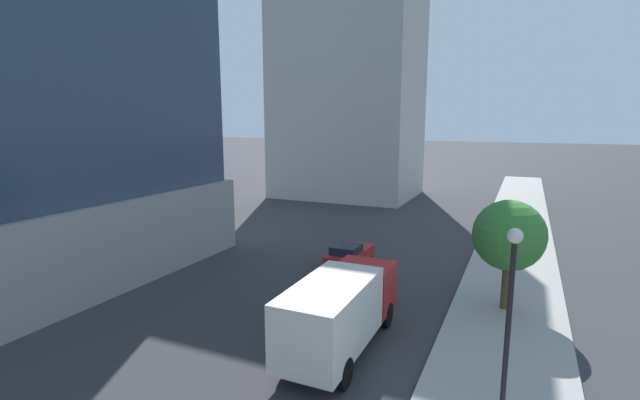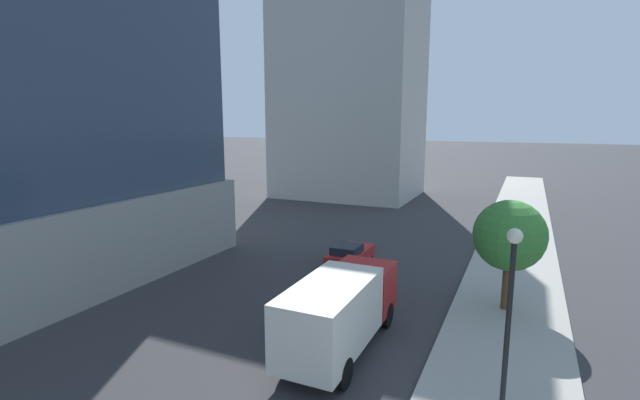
{
  "view_description": "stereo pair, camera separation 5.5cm",
  "coord_description": "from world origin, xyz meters",
  "px_view_note": "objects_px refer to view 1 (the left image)",
  "views": [
    {
      "loc": [
        7.98,
        2.72,
        8.99
      ],
      "look_at": [
        1.17,
        17.76,
        6.07
      ],
      "focal_mm": 25.63,
      "sensor_mm": 36.0,
      "label": 1
    },
    {
      "loc": [
        8.03,
        2.75,
        8.99
      ],
      "look_at": [
        1.17,
        17.76,
        6.07
      ],
      "focal_mm": 25.63,
      "sensor_mm": 36.0,
      "label": 2
    }
  ],
  "objects_px": {
    "construction_building": "(349,41)",
    "box_truck": "(340,308)",
    "car_red": "(349,255)",
    "street_tree": "(509,236)",
    "street_lamp": "(510,297)"
  },
  "relations": [
    {
      "from": "car_red",
      "to": "box_truck",
      "type": "bearing_deg",
      "value": -71.13
    },
    {
      "from": "construction_building",
      "to": "street_lamp",
      "type": "bearing_deg",
      "value": -62.76
    },
    {
      "from": "street_tree",
      "to": "car_red",
      "type": "relative_size",
      "value": 1.28
    },
    {
      "from": "construction_building",
      "to": "box_truck",
      "type": "height_order",
      "value": "construction_building"
    },
    {
      "from": "construction_building",
      "to": "street_tree",
      "type": "bearing_deg",
      "value": -56.58
    },
    {
      "from": "construction_building",
      "to": "box_truck",
      "type": "xyz_separation_m",
      "value": [
        13.26,
        -35.44,
        -16.05
      ]
    },
    {
      "from": "street_lamp",
      "to": "car_red",
      "type": "bearing_deg",
      "value": 128.11
    },
    {
      "from": "construction_building",
      "to": "box_truck",
      "type": "relative_size",
      "value": 5.37
    },
    {
      "from": "box_truck",
      "to": "street_lamp",
      "type": "bearing_deg",
      "value": -18.5
    },
    {
      "from": "street_tree",
      "to": "construction_building",
      "type": "bearing_deg",
      "value": 123.42
    },
    {
      "from": "street_lamp",
      "to": "car_red",
      "type": "xyz_separation_m",
      "value": [
        -9.45,
        12.05,
        -3.25
      ]
    },
    {
      "from": "street_tree",
      "to": "box_truck",
      "type": "bearing_deg",
      "value": -130.08
    },
    {
      "from": "street_lamp",
      "to": "box_truck",
      "type": "height_order",
      "value": "street_lamp"
    },
    {
      "from": "street_lamp",
      "to": "construction_building",
      "type": "bearing_deg",
      "value": 117.24
    },
    {
      "from": "street_lamp",
      "to": "street_tree",
      "type": "distance_m",
      "value": 8.77
    }
  ]
}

